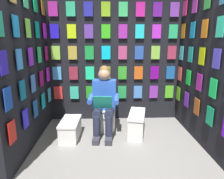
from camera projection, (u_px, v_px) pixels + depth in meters
display_wall_back at (114, 61)px, 4.10m from camera, size 2.71×0.14×2.41m
display_wall_left at (206, 67)px, 3.12m from camera, size 0.14×2.03×2.41m
display_wall_right at (26, 68)px, 3.02m from camera, size 0.14×2.03×2.41m
toilet at (105, 112)px, 3.79m from camera, size 0.42×0.57×0.77m
person_reading at (104, 101)px, 3.50m from camera, size 0.55×0.71×1.19m
comic_longbox_near at (137, 124)px, 3.58m from camera, size 0.41×0.72×0.38m
comic_longbox_far at (70, 129)px, 3.44m from camera, size 0.32×0.61×0.31m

